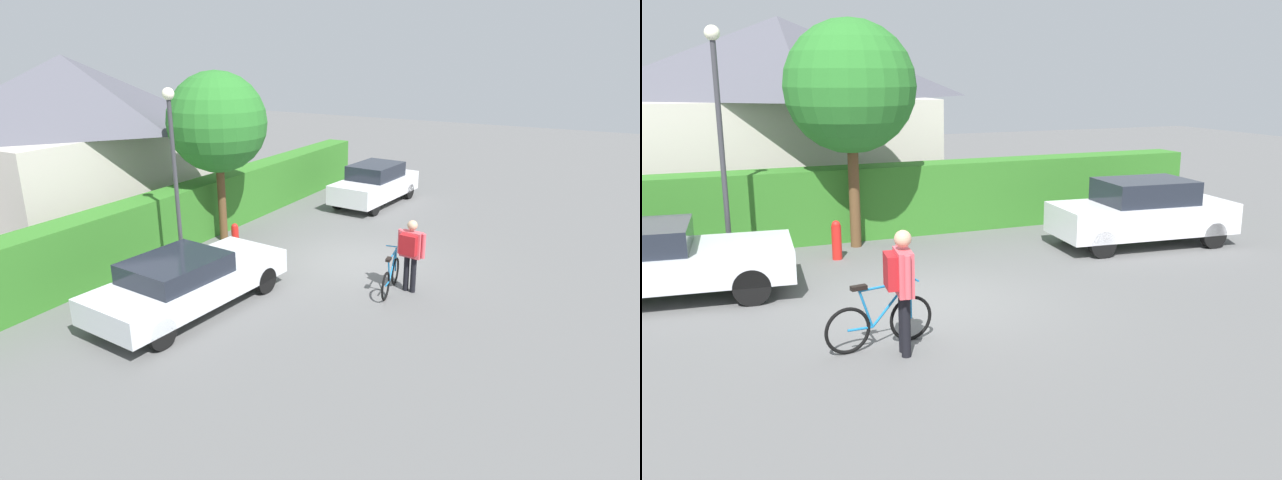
# 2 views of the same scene
# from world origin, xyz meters

# --- Properties ---
(ground_plane) EXTENTS (60.00, 60.00, 0.00)m
(ground_plane) POSITION_xyz_m (0.00, 0.00, 0.00)
(ground_plane) COLOR #5B5B5B
(hedge_row) EXTENTS (17.68, 0.90, 1.64)m
(hedge_row) POSITION_xyz_m (0.00, 4.98, 0.82)
(hedge_row) COLOR #327325
(hedge_row) RESTS_ON ground
(house_distant) EXTENTS (7.78, 5.93, 5.20)m
(house_distant) POSITION_xyz_m (-0.90, 9.42, 2.66)
(house_distant) COLOR beige
(house_distant) RESTS_ON ground
(parked_car_near) EXTENTS (4.65, 2.16, 1.28)m
(parked_car_near) POSITION_xyz_m (-4.28, 1.88, 0.68)
(parked_car_near) COLOR silver
(parked_car_near) RESTS_ON ground
(parked_car_far) EXTENTS (4.09, 1.96, 1.46)m
(parked_car_far) POSITION_xyz_m (5.66, 1.87, 0.75)
(parked_car_far) COLOR silver
(parked_car_far) RESTS_ON ground
(bicycle) EXTENTS (1.60, 0.50, 0.96)m
(bicycle) POSITION_xyz_m (-1.27, -1.58, 0.38)
(bicycle) COLOR black
(bicycle) RESTS_ON ground
(person_rider) EXTENTS (0.39, 0.68, 1.73)m
(person_rider) POSITION_xyz_m (-1.07, -1.95, 1.06)
(person_rider) COLOR black
(person_rider) RESTS_ON ground
(street_lamp) EXTENTS (0.28, 0.28, 4.56)m
(street_lamp) POSITION_xyz_m (-2.90, 3.28, 2.91)
(street_lamp) COLOR #38383D
(street_lamp) RESTS_ON ground
(tree_kerbside) EXTENTS (2.78, 2.78, 4.83)m
(tree_kerbside) POSITION_xyz_m (-0.22, 4.13, 3.43)
(tree_kerbside) COLOR brown
(tree_kerbside) RESTS_ON ground
(fire_hydrant) EXTENTS (0.20, 0.20, 0.81)m
(fire_hydrant) POSITION_xyz_m (-0.83, 3.23, 0.41)
(fire_hydrant) COLOR red
(fire_hydrant) RESTS_ON ground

